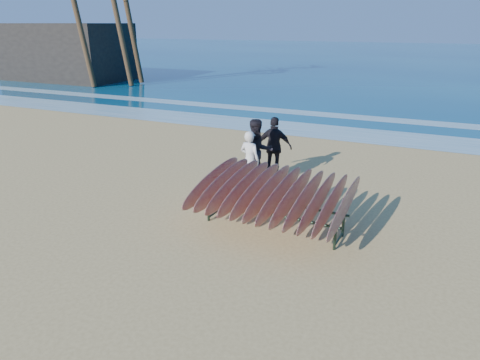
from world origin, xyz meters
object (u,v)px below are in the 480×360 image
(surfboard_rack, at_px, (274,193))
(person_dark_b, at_px, (274,147))
(person_white, at_px, (250,160))
(person_dark_a, at_px, (257,153))
(building, at_px, (67,52))

(surfboard_rack, height_order, person_dark_b, person_dark_b)
(surfboard_rack, xyz_separation_m, person_white, (-1.44, 2.10, -0.03))
(person_white, xyz_separation_m, person_dark_a, (0.08, 0.34, 0.13))
(person_dark_b, distance_m, building, 27.37)
(surfboard_rack, xyz_separation_m, person_dark_b, (-1.18, 3.35, 0.05))
(person_white, xyz_separation_m, person_dark_b, (0.26, 1.26, 0.08))
(person_dark_a, bearing_deg, person_dark_b, 37.89)
(surfboard_rack, height_order, building, building)
(surfboard_rack, height_order, person_white, person_white)
(surfboard_rack, bearing_deg, person_dark_a, 122.54)
(surfboard_rack, distance_m, person_dark_b, 3.55)
(person_dark_a, xyz_separation_m, person_dark_b, (0.18, 0.92, -0.05))
(surfboard_rack, bearing_deg, person_dark_b, 112.71)
(building, bearing_deg, surfboard_rack, -37.69)
(building, bearing_deg, person_dark_b, -33.63)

